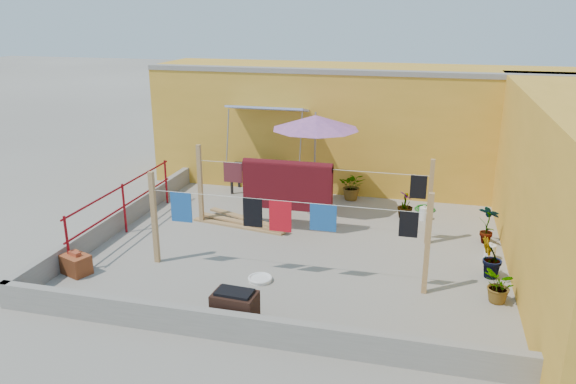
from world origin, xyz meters
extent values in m
plane|color=#9E998E|center=(0.00, 0.00, 0.00)|extent=(80.00, 80.00, 0.00)
cube|color=gold|center=(0.50, 4.70, 1.60)|extent=(11.00, 2.40, 3.20)
cube|color=gray|center=(0.50, 3.65, 3.15)|extent=(11.00, 0.35, 0.12)
cube|color=#2D51B2|center=(-1.60, 3.15, 2.25)|extent=(2.00, 0.79, 0.22)
cylinder|color=gray|center=(-2.55, 2.78, 1.60)|extent=(0.03, 0.30, 1.28)
cylinder|color=gray|center=(-0.65, 2.78, 1.60)|extent=(0.03, 0.30, 1.28)
cube|color=gray|center=(0.00, -3.58, 0.22)|extent=(8.30, 0.16, 0.44)
cube|color=gray|center=(-4.08, 0.00, 0.22)|extent=(0.16, 7.30, 0.44)
cylinder|color=maroon|center=(-3.85, -2.20, 0.55)|extent=(0.05, 0.05, 1.10)
cylinder|color=maroon|center=(-3.85, -0.20, 0.55)|extent=(0.05, 0.05, 1.10)
cylinder|color=maroon|center=(-3.85, 1.80, 0.55)|extent=(0.05, 0.05, 1.10)
cylinder|color=maroon|center=(-3.85, -0.20, 1.05)|extent=(0.04, 4.20, 0.04)
cylinder|color=maroon|center=(-3.85, -0.20, 0.60)|extent=(0.04, 4.20, 0.04)
cube|color=tan|center=(-2.50, -1.40, 0.90)|extent=(0.09, 0.09, 1.80)
cube|color=tan|center=(2.50, -1.40, 0.90)|extent=(0.09, 0.09, 1.80)
cube|color=tan|center=(2.50, 0.80, 0.90)|extent=(0.09, 0.09, 1.80)
cube|color=tan|center=(-2.50, 0.80, 0.90)|extent=(0.09, 0.09, 1.80)
cylinder|color=silver|center=(0.00, -1.40, 1.45)|extent=(5.00, 0.01, 0.01)
cylinder|color=silver|center=(0.00, 0.80, 1.45)|extent=(5.00, 0.01, 0.01)
cube|color=#490C12|center=(-0.48, 0.80, 1.00)|extent=(1.95, 0.22, 1.00)
cube|color=black|center=(2.26, 0.80, 1.21)|extent=(0.33, 0.02, 0.49)
cube|color=#5A1F25|center=(-1.71, 0.80, 1.23)|extent=(0.43, 0.02, 0.45)
cube|color=#1C529D|center=(-1.93, -1.40, 1.16)|extent=(0.41, 0.02, 0.57)
cube|color=black|center=(-0.56, -1.40, 1.18)|extent=(0.35, 0.02, 0.54)
cube|color=red|center=(-0.05, -1.40, 1.16)|extent=(0.40, 0.02, 0.57)
cube|color=#1C529D|center=(0.72, -1.40, 1.21)|extent=(0.47, 0.02, 0.49)
cube|color=black|center=(2.17, -1.40, 1.22)|extent=(0.31, 0.02, 0.45)
cylinder|color=gray|center=(-0.14, 2.05, 0.03)|extent=(0.36, 0.36, 0.06)
cylinder|color=gray|center=(-0.14, 2.05, 1.15)|extent=(0.04, 0.04, 2.30)
cone|color=#B3609F|center=(-0.14, 2.05, 2.18)|extent=(2.43, 2.43, 0.32)
cylinder|color=gray|center=(-0.14, 2.05, 2.36)|extent=(0.04, 0.04, 0.10)
cube|color=black|center=(-1.86, 3.20, 0.69)|extent=(1.54, 0.79, 0.06)
cube|color=black|center=(-2.52, 2.88, 0.33)|extent=(0.06, 0.06, 0.67)
cube|color=black|center=(-2.53, 3.49, 0.33)|extent=(0.06, 0.06, 0.67)
cube|color=black|center=(-1.19, 2.91, 0.33)|extent=(0.06, 0.06, 0.67)
cube|color=black|center=(-1.20, 3.52, 0.33)|extent=(0.06, 0.06, 0.67)
cube|color=#A44E25|center=(-3.70, -2.23, 0.18)|extent=(0.60, 0.52, 0.36)
cube|color=#A43C26|center=(-3.70, -2.23, 0.40)|extent=(0.25, 0.18, 0.07)
cube|color=tan|center=(-1.60, 0.68, 0.02)|extent=(2.21, 0.53, 0.04)
cube|color=tan|center=(-1.52, 0.80, 0.07)|extent=(2.18, 0.71, 0.04)
cube|color=tan|center=(-1.44, 0.92, 0.12)|extent=(2.10, 1.00, 0.04)
cube|color=black|center=(-0.28, -3.20, 0.28)|extent=(0.69, 0.48, 0.55)
cube|color=black|center=(-0.28, -3.20, 0.57)|extent=(0.57, 0.37, 0.04)
cylinder|color=white|center=(-0.35, -1.68, 0.03)|extent=(0.41, 0.41, 0.05)
torus|color=white|center=(-0.35, -1.68, 0.05)|extent=(0.44, 0.44, 0.05)
cylinder|color=white|center=(3.70, 0.30, 0.15)|extent=(0.22, 0.22, 0.30)
cylinder|color=white|center=(3.70, 0.30, 0.32)|extent=(0.06, 0.06, 0.05)
cylinder|color=white|center=(2.41, 2.18, 0.15)|extent=(0.22, 0.22, 0.30)
cylinder|color=white|center=(2.41, 2.18, 0.32)|extent=(0.06, 0.06, 0.05)
torus|color=#197221|center=(2.43, 2.87, 0.02)|extent=(0.50, 0.50, 0.03)
torus|color=#197221|center=(2.43, 2.87, 0.06)|extent=(0.42, 0.42, 0.03)
imported|color=#1D5819|center=(0.61, 3.20, 0.36)|extent=(0.67, 0.59, 0.73)
imported|color=#1D5819|center=(1.98, 2.20, 0.32)|extent=(0.47, 0.47, 0.64)
imported|color=#1D5819|center=(3.70, 1.12, 0.42)|extent=(0.53, 0.48, 0.84)
imported|color=#1D5819|center=(3.62, -0.54, 0.39)|extent=(0.55, 0.54, 0.78)
imported|color=#1D5819|center=(3.70, -1.45, 0.30)|extent=(0.55, 0.61, 0.61)
camera|label=1|loc=(2.38, -10.32, 4.64)|focal=35.00mm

